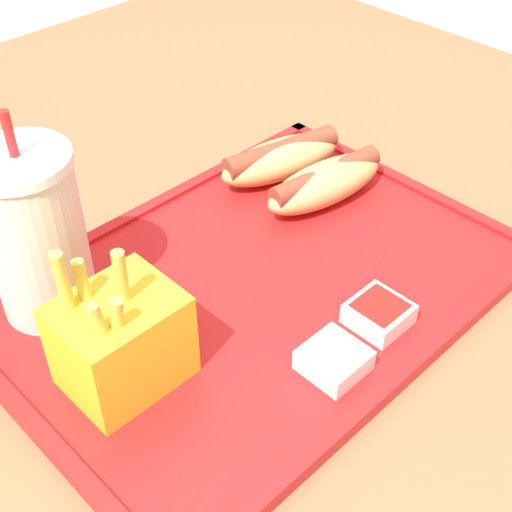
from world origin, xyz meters
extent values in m
cube|color=brown|center=(0.00, 0.00, 0.38)|extent=(1.13, 1.19, 0.75)
cube|color=red|center=(-0.01, -0.01, 0.76)|extent=(0.43, 0.31, 0.01)
cube|color=red|center=(-0.01, -0.16, 0.77)|extent=(0.43, 0.01, 0.00)
cube|color=red|center=(-0.01, 0.13, 0.77)|extent=(0.43, 0.01, 0.00)
cube|color=red|center=(-0.22, -0.01, 0.77)|extent=(0.01, 0.31, 0.00)
cube|color=red|center=(0.20, -0.01, 0.77)|extent=(0.01, 0.31, 0.00)
cylinder|color=silver|center=(-0.15, 0.09, 0.83)|extent=(0.08, 0.08, 0.13)
cylinder|color=white|center=(-0.15, 0.09, 0.90)|extent=(0.08, 0.08, 0.01)
cylinder|color=red|center=(-0.15, 0.09, 0.92)|extent=(0.01, 0.01, 0.03)
ellipsoid|color=tan|center=(0.12, 0.08, 0.78)|extent=(0.14, 0.08, 0.04)
cylinder|color=brown|center=(0.12, 0.08, 0.79)|extent=(0.13, 0.05, 0.02)
ellipsoid|color=tan|center=(0.12, 0.03, 0.78)|extent=(0.14, 0.07, 0.04)
cylinder|color=brown|center=(0.12, 0.03, 0.79)|extent=(0.12, 0.04, 0.02)
cube|color=gold|center=(-0.15, -0.02, 0.80)|extent=(0.08, 0.07, 0.07)
cylinder|color=gold|center=(-0.17, 0.00, 0.84)|extent=(0.02, 0.02, 0.08)
cylinder|color=gold|center=(-0.17, -0.03, 0.83)|extent=(0.02, 0.01, 0.07)
cylinder|color=gold|center=(-0.16, -0.03, 0.83)|extent=(0.01, 0.02, 0.06)
cylinder|color=gold|center=(-0.14, -0.02, 0.84)|extent=(0.01, 0.01, 0.08)
cylinder|color=gold|center=(-0.16, 0.00, 0.83)|extent=(0.01, 0.02, 0.07)
cube|color=silver|center=(-0.03, -0.12, 0.77)|extent=(0.04, 0.04, 0.02)
cube|color=white|center=(-0.03, -0.12, 0.78)|extent=(0.04, 0.04, 0.00)
cube|color=silver|center=(0.03, -0.11, 0.77)|extent=(0.04, 0.04, 0.02)
cube|color=#B21914|center=(0.03, -0.11, 0.78)|extent=(0.04, 0.04, 0.00)
camera|label=1|loc=(-0.32, -0.33, 1.17)|focal=50.00mm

